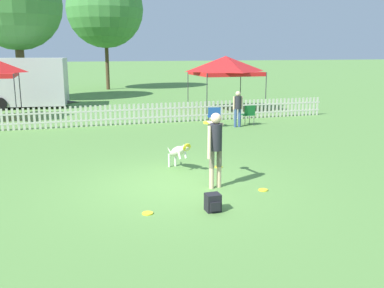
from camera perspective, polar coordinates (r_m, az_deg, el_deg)
The scene contains 15 objects.
ground_plane at distance 9.93m, azimuth -2.38°, elevation -5.59°, with size 240.00×240.00×0.00m, color #5B8C42.
handler_person at distance 9.56m, azimuth 3.11°, elevation 0.39°, with size 0.47×1.08×1.72m.
leaping_dog at distance 11.13m, azimuth -1.83°, elevation -0.99°, with size 0.43×1.16×0.79m.
frisbee_near_handler at distance 9.74m, azimuth 9.46°, elevation -6.05°, with size 0.21×0.21×0.02m.
frisbee_near_dog at distance 8.33m, azimuth -5.94°, elevation -9.16°, with size 0.21×0.21×0.02m.
frisbee_midfield at distance 11.48m, azimuth 3.56°, elevation -3.07°, with size 0.21×0.21×0.02m.
backpack_on_grass at distance 8.37m, azimuth 2.81°, elevation -7.81°, with size 0.28×0.30×0.35m.
picket_fence at distance 18.17m, azimuth -9.58°, elevation 3.88°, with size 19.25×0.04×0.87m.
folding_chair_blue_left at distance 17.96m, azimuth 7.54°, elevation 4.09°, with size 0.49×0.51×0.86m.
folding_chair_center at distance 17.46m, azimuth 2.97°, elevation 3.88°, with size 0.64×0.65×0.83m.
canopy_tent_main at distance 22.38m, azimuth 4.50°, elevation 10.37°, with size 3.15×3.15×2.79m.
spectator_standing at distance 17.48m, azimuth 6.12°, elevation 5.09°, with size 0.42×0.27×1.47m.
equipment_trailer at distance 25.23m, azimuth -22.38°, elevation 7.67°, with size 6.13×2.80×2.67m.
tree_left_grove at distance 28.30m, azimuth -22.46°, elevation 16.82°, with size 5.33×5.33×8.39m.
tree_right_grove at distance 35.45m, azimuth -11.53°, elevation 17.20°, with size 5.93×5.93×9.18m.
Camera 1 is at (-2.44, -9.13, 3.05)m, focal length 40.00 mm.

